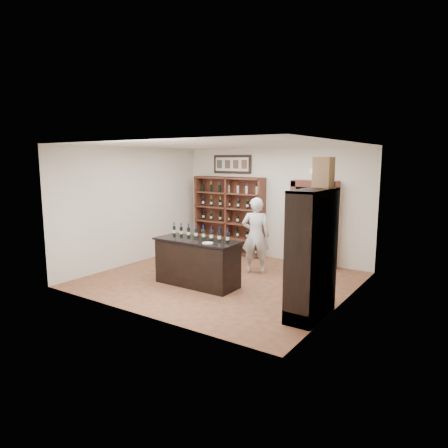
{
  "coord_description": "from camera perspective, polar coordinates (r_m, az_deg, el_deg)",
  "views": [
    {
      "loc": [
        4.94,
        -7.17,
        2.68
      ],
      "look_at": [
        -0.11,
        0.3,
        1.22
      ],
      "focal_mm": 32.0,
      "sensor_mm": 36.0,
      "label": 1
    }
  ],
  "objects": [
    {
      "name": "counter_bottle_4",
      "position": [
        8.5,
        -2.95,
        -1.49
      ],
      "size": [
        0.07,
        0.07,
        0.3
      ],
      "color": "black",
      "rests_on": "tasting_counter"
    },
    {
      "name": "counter_bottle_2",
      "position": [
        8.75,
        -5.1,
        -1.21
      ],
      "size": [
        0.07,
        0.07,
        0.3
      ],
      "color": "black",
      "rests_on": "tasting_counter"
    },
    {
      "name": "wall_back",
      "position": [
        10.93,
        6.99,
        2.91
      ],
      "size": [
        5.5,
        0.04,
        3.0
      ],
      "primitive_type": "cube",
      "color": "silver",
      "rests_on": "ground"
    },
    {
      "name": "ceiling",
      "position": [
        8.72,
        -0.49,
        11.28
      ],
      "size": [
        5.5,
        5.5,
        0.0
      ],
      "primitive_type": "plane",
      "rotation": [
        3.14,
        0.0,
        0.0
      ],
      "color": "white",
      "rests_on": "wall_back"
    },
    {
      "name": "side_cabinet",
      "position": [
        6.99,
        12.59,
        -7.03
      ],
      "size": [
        0.48,
        1.2,
        2.2
      ],
      "color": "black",
      "rests_on": "ground"
    },
    {
      "name": "framed_picture",
      "position": [
        11.49,
        1.18,
        8.53
      ],
      "size": [
        1.25,
        0.04,
        0.52
      ],
      "primitive_type": "cube",
      "color": "black",
      "rests_on": "wall_back"
    },
    {
      "name": "wall_left",
      "position": [
        10.58,
        -12.85,
        2.55
      ],
      "size": [
        0.04,
        5.0,
        3.0
      ],
      "primitive_type": "cube",
      "color": "silver",
      "rests_on": "ground"
    },
    {
      "name": "wall_right",
      "position": [
        7.59,
        16.87,
        -0.16
      ],
      "size": [
        0.04,
        5.0,
        3.0
      ],
      "primitive_type": "cube",
      "color": "silver",
      "rests_on": "ground"
    },
    {
      "name": "shopkeeper",
      "position": [
        9.49,
        4.54,
        -1.63
      ],
      "size": [
        0.78,
        0.67,
        1.81
      ],
      "primitive_type": "imported",
      "rotation": [
        0.0,
        0.0,
        3.58
      ],
      "color": "silver",
      "rests_on": "ground"
    },
    {
      "name": "counter_bottle_1",
      "position": [
        8.88,
        -6.13,
        -1.07
      ],
      "size": [
        0.07,
        0.07,
        0.3
      ],
      "color": "black",
      "rests_on": "tasting_counter"
    },
    {
      "name": "counter_bottle_7",
      "position": [
        8.15,
        0.52,
        -1.94
      ],
      "size": [
        0.07,
        0.07,
        0.3
      ],
      "color": "black",
      "rests_on": "tasting_counter"
    },
    {
      "name": "counter_bottle_3",
      "position": [
        8.63,
        -4.04,
        -1.35
      ],
      "size": [
        0.07,
        0.07,
        0.3
      ],
      "color": "black",
      "rests_on": "tasting_counter"
    },
    {
      "name": "emergency_light",
      "position": [
        10.28,
        13.14,
        7.38
      ],
      "size": [
        0.3,
        0.1,
        0.1
      ],
      "primitive_type": "cube",
      "color": "white",
      "rests_on": "wall_back"
    },
    {
      "name": "tasting_counter",
      "position": [
        8.63,
        -3.84,
        -5.52
      ],
      "size": [
        1.88,
        0.78,
        1.0
      ],
      "color": "black",
      "rests_on": "ground"
    },
    {
      "name": "counter_bottle_5",
      "position": [
        8.38,
        -1.83,
        -1.64
      ],
      "size": [
        0.07,
        0.07,
        0.3
      ],
      "color": "black",
      "rests_on": "tasting_counter"
    },
    {
      "name": "floor",
      "position": [
        9.11,
        -0.47,
        -7.92
      ],
      "size": [
        5.5,
        5.5,
        0.0
      ],
      "primitive_type": "plane",
      "color": "#95613B",
      "rests_on": "ground"
    },
    {
      "name": "counter_bottle_0",
      "position": [
        9.02,
        -7.13,
        -0.94
      ],
      "size": [
        0.07,
        0.07,
        0.3
      ],
      "color": "black",
      "rests_on": "tasting_counter"
    },
    {
      "name": "wine_shelf",
      "position": [
        11.48,
        0.78,
        1.27
      ],
      "size": [
        2.2,
        0.38,
        2.2
      ],
      "color": "brown",
      "rests_on": "ground"
    },
    {
      "name": "counter_bottle_6",
      "position": [
        8.27,
        -0.67,
        -1.79
      ],
      "size": [
        0.07,
        0.07,
        0.3
      ],
      "color": "black",
      "rests_on": "tasting_counter"
    },
    {
      "name": "plate",
      "position": [
        8.09,
        -2.35,
        -2.75
      ],
      "size": [
        0.22,
        0.22,
        0.02
      ],
      "primitive_type": "cylinder",
      "color": "silver",
      "rests_on": "tasting_counter"
    },
    {
      "name": "wine_crate",
      "position": [
        7.09,
        13.99,
        7.16
      ],
      "size": [
        0.4,
        0.28,
        0.53
      ],
      "primitive_type": "cube",
      "rotation": [
        0.0,
        0.0,
        -0.36
      ],
      "color": "tan",
      "rests_on": "side_cabinet"
    },
    {
      "name": "arched_doorway",
      "position": [
        10.31,
        12.7,
        0.35
      ],
      "size": [
        1.17,
        0.35,
        2.17
      ],
      "color": "black",
      "rests_on": "ground"
    }
  ]
}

